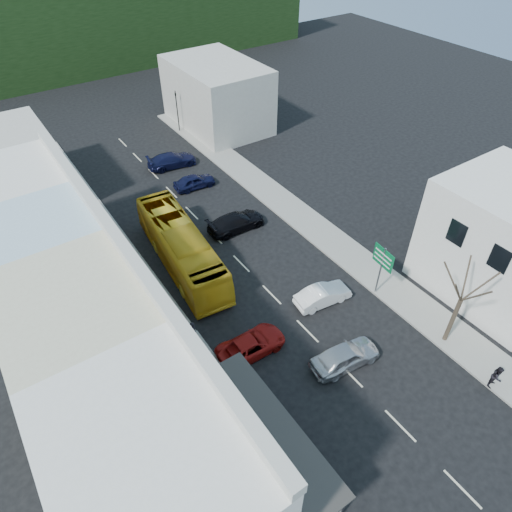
{
  "coord_description": "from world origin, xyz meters",
  "views": [
    {
      "loc": [
        -13.63,
        -14.1,
        23.22
      ],
      "look_at": [
        0.0,
        6.0,
        2.2
      ],
      "focal_mm": 32.0,
      "sensor_mm": 36.0,
      "label": 1
    }
  ],
  "objects_px": {
    "bus": "(181,249)",
    "pedestrian_left": "(194,331)",
    "pedestrian_right": "(497,376)",
    "street_tree": "(461,301)",
    "car_silver": "(345,357)",
    "direction_sign": "(380,272)",
    "traffic_signal": "(177,112)",
    "car_white": "(323,295)",
    "car_red": "(251,344)"
  },
  "relations": [
    {
      "from": "pedestrian_right",
      "to": "street_tree",
      "type": "relative_size",
      "value": 0.23
    },
    {
      "from": "pedestrian_right",
      "to": "street_tree",
      "type": "height_order",
      "value": "street_tree"
    },
    {
      "from": "car_white",
      "to": "bus",
      "type": "bearing_deg",
      "value": 41.26
    },
    {
      "from": "pedestrian_left",
      "to": "pedestrian_right",
      "type": "bearing_deg",
      "value": -116.33
    },
    {
      "from": "car_white",
      "to": "street_tree",
      "type": "relative_size",
      "value": 0.6
    },
    {
      "from": "car_red",
      "to": "street_tree",
      "type": "bearing_deg",
      "value": -119.85
    },
    {
      "from": "bus",
      "to": "pedestrian_left",
      "type": "distance_m",
      "value": 7.61
    },
    {
      "from": "direction_sign",
      "to": "traffic_signal",
      "type": "xyz_separation_m",
      "value": [
        0.2,
        30.87,
        0.28
      ]
    },
    {
      "from": "pedestrian_left",
      "to": "traffic_signal",
      "type": "relative_size",
      "value": 0.36
    },
    {
      "from": "pedestrian_left",
      "to": "car_silver",
      "type": "bearing_deg",
      "value": -116.19
    },
    {
      "from": "bus",
      "to": "direction_sign",
      "type": "xyz_separation_m",
      "value": [
        9.87,
        -10.39,
        0.51
      ]
    },
    {
      "from": "car_red",
      "to": "pedestrian_right",
      "type": "distance_m",
      "value": 14.32
    },
    {
      "from": "street_tree",
      "to": "car_silver",
      "type": "bearing_deg",
      "value": 160.86
    },
    {
      "from": "car_white",
      "to": "pedestrian_left",
      "type": "xyz_separation_m",
      "value": [
        -8.99,
        1.91,
        0.3
      ]
    },
    {
      "from": "car_silver",
      "to": "street_tree",
      "type": "xyz_separation_m",
      "value": [
        6.55,
        -2.27,
        2.99
      ]
    },
    {
      "from": "car_silver",
      "to": "pedestrian_right",
      "type": "distance_m",
      "value": 8.59
    },
    {
      "from": "pedestrian_right",
      "to": "traffic_signal",
      "type": "relative_size",
      "value": 0.36
    },
    {
      "from": "bus",
      "to": "car_red",
      "type": "relative_size",
      "value": 2.52
    },
    {
      "from": "car_white",
      "to": "street_tree",
      "type": "xyz_separation_m",
      "value": [
        4.28,
        -6.97,
        2.99
      ]
    },
    {
      "from": "pedestrian_right",
      "to": "street_tree",
      "type": "bearing_deg",
      "value": 76.86
    },
    {
      "from": "traffic_signal",
      "to": "pedestrian_left",
      "type": "bearing_deg",
      "value": 77.52
    },
    {
      "from": "car_silver",
      "to": "traffic_signal",
      "type": "distance_m",
      "value": 34.73
    },
    {
      "from": "pedestrian_left",
      "to": "car_red",
      "type": "bearing_deg",
      "value": -117.4
    },
    {
      "from": "car_silver",
      "to": "pedestrian_left",
      "type": "height_order",
      "value": "pedestrian_left"
    },
    {
      "from": "car_red",
      "to": "direction_sign",
      "type": "bearing_deg",
      "value": -93.56
    },
    {
      "from": "street_tree",
      "to": "pedestrian_left",
      "type": "bearing_deg",
      "value": 146.19
    },
    {
      "from": "bus",
      "to": "direction_sign",
      "type": "bearing_deg",
      "value": -41.18
    },
    {
      "from": "pedestrian_left",
      "to": "pedestrian_right",
      "type": "relative_size",
      "value": 1.0
    },
    {
      "from": "car_silver",
      "to": "car_white",
      "type": "relative_size",
      "value": 1.0
    },
    {
      "from": "direction_sign",
      "to": "car_red",
      "type": "bearing_deg",
      "value": -178.54
    },
    {
      "from": "bus",
      "to": "street_tree",
      "type": "bearing_deg",
      "value": -51.44
    },
    {
      "from": "bus",
      "to": "pedestrian_left",
      "type": "height_order",
      "value": "bus"
    },
    {
      "from": "traffic_signal",
      "to": "car_red",
      "type": "bearing_deg",
      "value": 83.74
    },
    {
      "from": "pedestrian_right",
      "to": "traffic_signal",
      "type": "distance_m",
      "value": 40.21
    },
    {
      "from": "bus",
      "to": "car_white",
      "type": "xyz_separation_m",
      "value": [
        6.17,
        -8.96,
        -0.85
      ]
    },
    {
      "from": "bus",
      "to": "pedestrian_left",
      "type": "xyz_separation_m",
      "value": [
        -2.82,
        -7.04,
        -0.55
      ]
    },
    {
      "from": "car_silver",
      "to": "pedestrian_right",
      "type": "xyz_separation_m",
      "value": [
        6.09,
        -6.05,
        0.3
      ]
    },
    {
      "from": "car_red",
      "to": "street_tree",
      "type": "height_order",
      "value": "street_tree"
    },
    {
      "from": "car_silver",
      "to": "direction_sign",
      "type": "distance_m",
      "value": 6.94
    },
    {
      "from": "car_silver",
      "to": "car_red",
      "type": "relative_size",
      "value": 0.96
    },
    {
      "from": "pedestrian_right",
      "to": "direction_sign",
      "type": "height_order",
      "value": "direction_sign"
    },
    {
      "from": "pedestrian_left",
      "to": "pedestrian_right",
      "type": "height_order",
      "value": "same"
    },
    {
      "from": "bus",
      "to": "car_silver",
      "type": "distance_m",
      "value": 14.23
    },
    {
      "from": "pedestrian_left",
      "to": "car_white",
      "type": "bearing_deg",
      "value": -83.64
    },
    {
      "from": "car_silver",
      "to": "traffic_signal",
      "type": "height_order",
      "value": "traffic_signal"
    },
    {
      "from": "bus",
      "to": "street_tree",
      "type": "height_order",
      "value": "street_tree"
    },
    {
      "from": "pedestrian_left",
      "to": "direction_sign",
      "type": "relative_size",
      "value": 0.41
    },
    {
      "from": "pedestrian_right",
      "to": "pedestrian_left",
      "type": "bearing_deg",
      "value": 129.21
    },
    {
      "from": "direction_sign",
      "to": "street_tree",
      "type": "relative_size",
      "value": 0.56
    },
    {
      "from": "car_white",
      "to": "pedestrian_left",
      "type": "height_order",
      "value": "pedestrian_left"
    }
  ]
}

